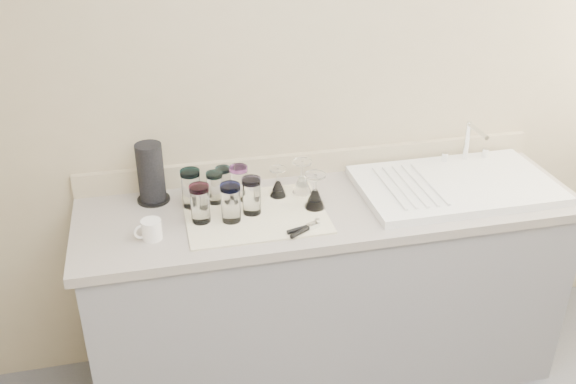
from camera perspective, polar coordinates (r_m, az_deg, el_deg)
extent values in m
cube|color=tan|center=(2.75, 2.30, 8.40)|extent=(3.50, 0.04, 2.50)
cube|color=slate|center=(2.89, 3.54, -9.14)|extent=(2.00, 0.60, 0.86)
cube|color=gray|center=(2.64, 3.83, -1.35)|extent=(2.06, 0.62, 0.04)
cube|color=white|center=(2.82, 14.64, 0.59)|extent=(0.82, 0.50, 0.03)
cylinder|color=silver|center=(2.99, 15.62, 4.42)|extent=(0.02, 0.02, 0.18)
cylinder|color=silver|center=(2.90, 16.53, 5.23)|extent=(0.02, 0.16, 0.02)
cylinder|color=silver|center=(2.98, 13.74, 3.05)|extent=(0.03, 0.03, 0.04)
cylinder|color=silver|center=(3.07, 17.11, 3.36)|extent=(0.03, 0.03, 0.04)
cube|color=white|center=(2.54, -2.91, -1.96)|extent=(0.55, 0.42, 0.01)
cylinder|color=white|center=(2.59, -8.60, 0.15)|extent=(0.07, 0.07, 0.14)
cylinder|color=#147581|center=(2.55, -8.72, 1.70)|extent=(0.08, 0.08, 0.02)
cylinder|color=white|center=(2.61, -6.51, 0.24)|extent=(0.06, 0.06, 0.12)
cylinder|color=#3DAFB6|center=(2.58, -6.59, 1.54)|extent=(0.07, 0.07, 0.02)
cylinder|color=white|center=(2.62, -4.36, 0.66)|extent=(0.07, 0.07, 0.13)
cylinder|color=purple|center=(2.59, -4.41, 2.08)|extent=(0.07, 0.07, 0.02)
cylinder|color=white|center=(2.48, -7.80, -1.22)|extent=(0.07, 0.07, 0.13)
cylinder|color=#ED347B|center=(2.44, -7.91, 0.35)|extent=(0.08, 0.08, 0.02)
cylinder|color=white|center=(2.47, -5.11, -1.15)|extent=(0.07, 0.07, 0.14)
cylinder|color=blue|center=(2.43, -5.18, 0.44)|extent=(0.08, 0.08, 0.02)
cylinder|color=white|center=(2.51, -3.24, -0.53)|extent=(0.07, 0.07, 0.13)
cylinder|color=#A08DD6|center=(2.48, -3.29, 1.00)|extent=(0.08, 0.08, 0.02)
cylinder|color=white|center=(2.66, -5.75, 0.79)|extent=(0.06, 0.06, 0.11)
cylinder|color=#3DA4BF|center=(2.63, -5.81, 2.01)|extent=(0.06, 0.06, 0.02)
cone|color=white|center=(2.65, -0.89, 0.32)|extent=(0.07, 0.07, 0.07)
cylinder|color=white|center=(2.62, -0.90, 1.46)|extent=(0.01, 0.01, 0.05)
cylinder|color=white|center=(2.61, -0.91, 2.05)|extent=(0.07, 0.07, 0.01)
cone|color=white|center=(2.68, 1.25, 0.73)|extent=(0.08, 0.08, 0.07)
cylinder|color=white|center=(2.65, 1.26, 2.02)|extent=(0.01, 0.01, 0.06)
cylinder|color=white|center=(2.63, 1.27, 2.69)|extent=(0.08, 0.08, 0.01)
cone|color=white|center=(2.56, 2.40, -0.59)|extent=(0.08, 0.08, 0.08)
cylinder|color=white|center=(2.53, 2.43, 0.80)|extent=(0.01, 0.01, 0.06)
cylinder|color=white|center=(2.51, 2.45, 1.52)|extent=(0.08, 0.08, 0.01)
cube|color=silver|center=(2.44, 2.24, -2.97)|extent=(0.06, 0.05, 0.02)
cylinder|color=black|center=(2.40, 1.20, -3.53)|extent=(0.10, 0.07, 0.02)
cylinder|color=black|center=(2.42, 1.09, -3.29)|extent=(0.11, 0.05, 0.02)
cylinder|color=white|center=(2.43, -12.02, -3.28)|extent=(0.09, 0.09, 0.08)
torus|color=white|center=(2.42, -12.91, -3.47)|extent=(0.06, 0.02, 0.06)
cylinder|color=black|center=(2.70, -11.85, -0.63)|extent=(0.13, 0.13, 0.01)
cylinder|color=black|center=(2.64, -12.11, 1.76)|extent=(0.11, 0.11, 0.24)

